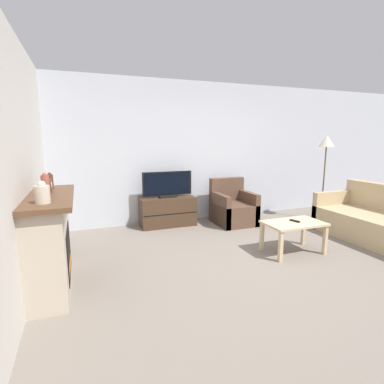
{
  "coord_description": "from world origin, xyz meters",
  "views": [
    {
      "loc": [
        -2.28,
        -3.04,
        1.62
      ],
      "look_at": [
        -0.76,
        0.97,
        0.85
      ],
      "focal_mm": 28.0,
      "sensor_mm": 36.0,
      "label": 1
    }
  ],
  "objects_px": {
    "floor_lamp": "(326,148)",
    "mantel_vase_right": "(50,181)",
    "fireplace": "(50,241)",
    "armchair": "(233,209)",
    "mantel_vase_centre_left": "(45,186)",
    "coffee_table": "(294,227)",
    "remote": "(295,221)",
    "mantel_vase_left": "(42,193)",
    "mantel_clock": "(48,186)",
    "tv_stand": "(168,211)",
    "tv": "(167,185)"
  },
  "relations": [
    {
      "from": "mantel_vase_left",
      "to": "mantel_clock",
      "type": "relative_size",
      "value": 1.41
    },
    {
      "from": "armchair",
      "to": "floor_lamp",
      "type": "bearing_deg",
      "value": -12.32
    },
    {
      "from": "tv_stand",
      "to": "floor_lamp",
      "type": "bearing_deg",
      "value": -12.77
    },
    {
      "from": "mantel_vase_centre_left",
      "to": "tv_stand",
      "type": "height_order",
      "value": "mantel_vase_centre_left"
    },
    {
      "from": "fireplace",
      "to": "mantel_vase_right",
      "type": "xyz_separation_m",
      "value": [
        0.02,
        0.43,
        0.6
      ]
    },
    {
      "from": "armchair",
      "to": "floor_lamp",
      "type": "xyz_separation_m",
      "value": [
        1.81,
        -0.4,
        1.15
      ]
    },
    {
      "from": "fireplace",
      "to": "mantel_vase_left",
      "type": "height_order",
      "value": "mantel_vase_left"
    },
    {
      "from": "armchair",
      "to": "remote",
      "type": "height_order",
      "value": "armchair"
    },
    {
      "from": "mantel_vase_right",
      "to": "armchair",
      "type": "relative_size",
      "value": 0.23
    },
    {
      "from": "fireplace",
      "to": "mantel_vase_centre_left",
      "type": "bearing_deg",
      "value": -81.14
    },
    {
      "from": "mantel_clock",
      "to": "armchair",
      "type": "distance_m",
      "value": 3.45
    },
    {
      "from": "floor_lamp",
      "to": "mantel_vase_right",
      "type": "bearing_deg",
      "value": -171.89
    },
    {
      "from": "mantel_vase_left",
      "to": "armchair",
      "type": "xyz_separation_m",
      "value": [
        3.06,
        1.95,
        -0.84
      ]
    },
    {
      "from": "coffee_table",
      "to": "floor_lamp",
      "type": "bearing_deg",
      "value": 36.04
    },
    {
      "from": "mantel_vase_centre_left",
      "to": "floor_lamp",
      "type": "bearing_deg",
      "value": 14.16
    },
    {
      "from": "mantel_vase_left",
      "to": "tv_stand",
      "type": "bearing_deg",
      "value": 50.56
    },
    {
      "from": "mantel_vase_right",
      "to": "floor_lamp",
      "type": "relative_size",
      "value": 0.12
    },
    {
      "from": "mantel_vase_centre_left",
      "to": "floor_lamp",
      "type": "xyz_separation_m",
      "value": [
        4.87,
        1.23,
        0.28
      ]
    },
    {
      "from": "mantel_vase_centre_left",
      "to": "remote",
      "type": "relative_size",
      "value": 1.63
    },
    {
      "from": "mantel_vase_left",
      "to": "mantel_vase_centre_left",
      "type": "bearing_deg",
      "value": 90.0
    },
    {
      "from": "coffee_table",
      "to": "remote",
      "type": "xyz_separation_m",
      "value": [
        0.03,
        0.02,
        0.08
      ]
    },
    {
      "from": "fireplace",
      "to": "mantel_clock",
      "type": "distance_m",
      "value": 0.6
    },
    {
      "from": "tv_stand",
      "to": "remote",
      "type": "height_order",
      "value": "tv_stand"
    },
    {
      "from": "fireplace",
      "to": "mantel_vase_left",
      "type": "xyz_separation_m",
      "value": [
        0.02,
        -0.43,
        0.6
      ]
    },
    {
      "from": "mantel_vase_right",
      "to": "tv_stand",
      "type": "relative_size",
      "value": 0.19
    },
    {
      "from": "fireplace",
      "to": "mantel_vase_centre_left",
      "type": "distance_m",
      "value": 0.63
    },
    {
      "from": "mantel_vase_centre_left",
      "to": "tv",
      "type": "distance_m",
      "value": 2.68
    },
    {
      "from": "mantel_vase_right",
      "to": "mantel_clock",
      "type": "relative_size",
      "value": 1.32
    },
    {
      "from": "mantel_vase_left",
      "to": "floor_lamp",
      "type": "bearing_deg",
      "value": 17.66
    },
    {
      "from": "coffee_table",
      "to": "floor_lamp",
      "type": "distance_m",
      "value": 2.38
    },
    {
      "from": "mantel_vase_right",
      "to": "armchair",
      "type": "bearing_deg",
      "value": 19.61
    },
    {
      "from": "coffee_table",
      "to": "remote",
      "type": "distance_m",
      "value": 0.09
    },
    {
      "from": "remote",
      "to": "floor_lamp",
      "type": "distance_m",
      "value": 2.31
    },
    {
      "from": "mantel_clock",
      "to": "tv",
      "type": "bearing_deg",
      "value": 42.13
    },
    {
      "from": "mantel_clock",
      "to": "floor_lamp",
      "type": "distance_m",
      "value": 4.98
    },
    {
      "from": "fireplace",
      "to": "mantel_vase_left",
      "type": "distance_m",
      "value": 0.74
    },
    {
      "from": "mantel_clock",
      "to": "remote",
      "type": "xyz_separation_m",
      "value": [
        3.17,
        -0.25,
        -0.64
      ]
    },
    {
      "from": "mantel_vase_right",
      "to": "tv_stand",
      "type": "height_order",
      "value": "mantel_vase_right"
    },
    {
      "from": "fireplace",
      "to": "mantel_vase_right",
      "type": "distance_m",
      "value": 0.73
    },
    {
      "from": "mantel_clock",
      "to": "floor_lamp",
      "type": "relative_size",
      "value": 0.09
    },
    {
      "from": "mantel_vase_left",
      "to": "mantel_clock",
      "type": "distance_m",
      "value": 0.57
    },
    {
      "from": "armchair",
      "to": "remote",
      "type": "relative_size",
      "value": 5.5
    },
    {
      "from": "fireplace",
      "to": "mantel_vase_left",
      "type": "bearing_deg",
      "value": -87.77
    },
    {
      "from": "mantel_vase_centre_left",
      "to": "mantel_vase_right",
      "type": "relative_size",
      "value": 1.28
    },
    {
      "from": "tv_stand",
      "to": "armchair",
      "type": "xyz_separation_m",
      "value": [
        1.22,
        -0.29,
        0.01
      ]
    },
    {
      "from": "floor_lamp",
      "to": "mantel_vase_left",
      "type": "bearing_deg",
      "value": -162.34
    },
    {
      "from": "fireplace",
      "to": "mantel_vase_centre_left",
      "type": "height_order",
      "value": "mantel_vase_centre_left"
    },
    {
      "from": "mantel_vase_centre_left",
      "to": "tv_stand",
      "type": "distance_m",
      "value": 2.8
    },
    {
      "from": "mantel_vase_centre_left",
      "to": "mantel_vase_right",
      "type": "height_order",
      "value": "mantel_vase_centre_left"
    },
    {
      "from": "remote",
      "to": "floor_lamp",
      "type": "xyz_separation_m",
      "value": [
        1.69,
        1.23,
        0.97
      ]
    }
  ]
}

